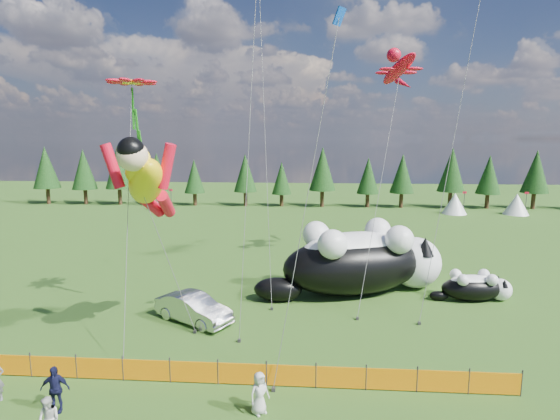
{
  "coord_description": "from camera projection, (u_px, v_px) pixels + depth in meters",
  "views": [
    {
      "loc": [
        2.71,
        -19.31,
        9.96
      ],
      "look_at": [
        1.05,
        4.0,
        6.14
      ],
      "focal_mm": 28.0,
      "sensor_mm": 36.0,
      "label": 1
    }
  ],
  "objects": [
    {
      "name": "spectator_c",
      "position": [
        55.0,
        389.0,
        16.0
      ],
      "size": [
        1.11,
        0.69,
        1.78
      ],
      "primitive_type": "imported",
      "rotation": [
        0.0,
        0.0,
        0.16
      ],
      "color": "#121433",
      "rests_on": "ground"
    },
    {
      "name": "cat_large",
      "position": [
        362.0,
        260.0,
        28.3
      ],
      "size": [
        12.41,
        7.49,
        4.64
      ],
      "rotation": [
        0.0,
        0.0,
        0.35
      ],
      "color": "black",
      "rests_on": "ground"
    },
    {
      "name": "tree_line",
      "position": [
        292.0,
        180.0,
        64.46
      ],
      "size": [
        90.0,
        4.0,
        8.0
      ],
      "primitive_type": null,
      "color": "black",
      "rests_on": "ground"
    },
    {
      "name": "car",
      "position": [
        194.0,
        308.0,
        23.95
      ],
      "size": [
        4.83,
        3.76,
        1.53
      ],
      "primitive_type": "imported",
      "rotation": [
        0.0,
        0.0,
        1.04
      ],
      "color": "#BABBC0",
      "rests_on": "ground"
    },
    {
      "name": "festival_tents",
      "position": [
        372.0,
        203.0,
        59.19
      ],
      "size": [
        50.0,
        3.2,
        2.8
      ],
      "primitive_type": null,
      "color": "white",
      "rests_on": "ground"
    },
    {
      "name": "superhero_kite",
      "position": [
        146.0,
        182.0,
        19.78
      ],
      "size": [
        6.38,
        6.58,
        10.45
      ],
      "color": "yellow",
      "rests_on": "ground"
    },
    {
      "name": "spectator_e",
      "position": [
        259.0,
        393.0,
        15.9
      ],
      "size": [
        0.92,
        0.89,
        1.59
      ],
      "primitive_type": "imported",
      "rotation": [
        0.0,
        0.0,
        0.7
      ],
      "color": "beige",
      "rests_on": "ground"
    },
    {
      "name": "cat_small",
      "position": [
        476.0,
        287.0,
        27.13
      ],
      "size": [
        5.11,
        2.07,
        1.84
      ],
      "rotation": [
        0.0,
        0.0,
        0.08
      ],
      "color": "black",
      "rests_on": "ground"
    },
    {
      "name": "safety_fence",
      "position": [
        242.0,
        374.0,
        17.77
      ],
      "size": [
        22.06,
        0.06,
        1.1
      ],
      "color": "#262626",
      "rests_on": "ground"
    },
    {
      "name": "diamond_kite_c",
      "position": [
        335.0,
        42.0,
        16.6
      ],
      "size": [
        2.81,
        2.17,
        15.22
      ],
      "color": "blue",
      "rests_on": "ground"
    },
    {
      "name": "flower_kite",
      "position": [
        132.0,
        86.0,
        21.48
      ],
      "size": [
        2.75,
        6.18,
        13.46
      ],
      "color": "red",
      "rests_on": "ground"
    },
    {
      "name": "ground",
      "position": [
        252.0,
        350.0,
        20.81
      ],
      "size": [
        160.0,
        160.0,
        0.0
      ],
      "primitive_type": "plane",
      "color": "#103309",
      "rests_on": "ground"
    },
    {
      "name": "spectator_b",
      "position": [
        49.0,
        420.0,
        14.4
      ],
      "size": [
        0.85,
        0.63,
        1.57
      ],
      "primitive_type": "imported",
      "rotation": [
        0.0,
        0.0,
        -0.26
      ],
      "color": "beige",
      "rests_on": "ground"
    },
    {
      "name": "gecko_kite",
      "position": [
        399.0,
        69.0,
        31.5
      ],
      "size": [
        6.1,
        13.6,
        18.21
      ],
      "color": "red",
      "rests_on": "ground"
    }
  ]
}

